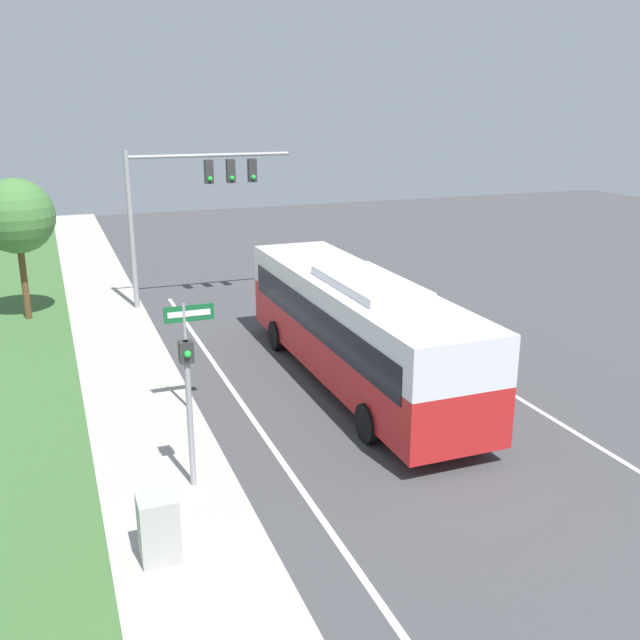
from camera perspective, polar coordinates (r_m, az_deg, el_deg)
ground_plane at (r=17.75m, az=8.21°, el=-9.17°), size 80.00×80.00×0.00m
sidewalk at (r=15.92m, az=-12.19°, el=-12.41°), size 2.80×80.00×0.12m
grass_verge at (r=15.88m, az=-23.97°, el=-13.72°), size 3.60×80.00×0.10m
lane_divider_near at (r=16.44m, az=-3.05°, el=-11.23°), size 0.14×30.00×0.01m
lane_divider_far at (r=19.64m, az=17.51°, el=-7.16°), size 0.14×30.00×0.01m
bus at (r=20.17m, az=2.85°, el=-0.20°), size 2.73×11.55×3.30m
signal_gantry at (r=28.23m, az=-10.47°, el=10.04°), size 6.39×0.41×6.10m
pedestrian_signal at (r=14.62m, az=-10.48°, el=-5.64°), size 0.28×0.34×3.28m
street_sign at (r=18.40m, az=-10.54°, el=-1.38°), size 1.27×0.08×2.96m
utility_cabinet at (r=13.15m, az=-12.78°, el=-15.91°), size 0.67×0.64×1.20m
roadside_tree at (r=27.87m, az=-23.12°, el=7.62°), size 2.69×2.69×5.16m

